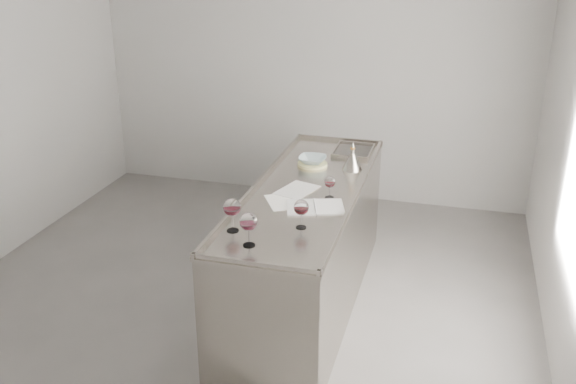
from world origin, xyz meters
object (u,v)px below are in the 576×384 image
(wine_glass_small, at_px, (330,183))
(wine_glass_left, at_px, (232,208))
(wine_funnel, at_px, (352,161))
(wine_glass_middle, at_px, (248,222))
(notebook, at_px, (315,207))
(wine_glass_right, at_px, (301,208))
(ceramic_bowl, at_px, (312,160))
(counter, at_px, (306,247))

(wine_glass_small, bearing_deg, wine_glass_left, -124.28)
(wine_glass_left, xyz_separation_m, wine_funnel, (0.52, 1.28, -0.08))
(wine_glass_middle, relative_size, wine_glass_small, 1.32)
(notebook, height_order, wine_funnel, wine_funnel)
(wine_funnel, bearing_deg, wine_glass_middle, -103.75)
(wine_glass_left, relative_size, wine_funnel, 0.94)
(wine_glass_middle, relative_size, wine_funnel, 0.91)
(wine_glass_left, relative_size, wine_glass_small, 1.36)
(wine_glass_left, xyz_separation_m, wine_glass_right, (0.40, 0.16, -0.02))
(ceramic_bowl, xyz_separation_m, wine_funnel, (0.32, -0.02, 0.02))
(wine_glass_small, bearing_deg, counter, 149.48)
(wine_glass_small, bearing_deg, wine_glass_middle, -109.74)
(counter, xyz_separation_m, ceramic_bowl, (-0.08, 0.50, 0.51))
(wine_glass_middle, bearing_deg, wine_funnel, 76.25)
(wine_funnel, bearing_deg, wine_glass_right, -96.00)
(ceramic_bowl, bearing_deg, counter, -80.98)
(wine_glass_right, bearing_deg, wine_glass_small, 82.62)
(wine_glass_left, distance_m, wine_glass_small, 0.83)
(counter, distance_m, wine_glass_left, 1.05)
(wine_glass_right, xyz_separation_m, wine_glass_small, (0.07, 0.53, -0.02))
(wine_glass_right, height_order, notebook, wine_glass_right)
(counter, bearing_deg, wine_glass_left, -109.09)
(wine_glass_middle, xyz_separation_m, wine_funnel, (0.35, 1.45, -0.08))
(counter, relative_size, wine_glass_left, 11.19)
(ceramic_bowl, height_order, wine_funnel, wine_funnel)
(counter, bearing_deg, wine_glass_small, -30.52)
(wine_glass_middle, xyz_separation_m, wine_glass_right, (0.24, 0.32, -0.02))
(notebook, bearing_deg, wine_glass_small, 57.55)
(counter, relative_size, wine_glass_right, 12.83)
(wine_glass_small, relative_size, notebook, 0.36)
(wine_glass_left, bearing_deg, ceramic_bowl, 81.47)
(ceramic_bowl, bearing_deg, wine_funnel, -2.77)
(wine_glass_middle, xyz_separation_m, wine_glass_small, (0.30, 0.85, -0.04))
(wine_glass_middle, height_order, wine_funnel, wine_funnel)
(notebook, xyz_separation_m, wine_funnel, (0.10, 0.80, 0.06))
(counter, height_order, wine_glass_small, wine_glass_small)
(wine_glass_right, distance_m, notebook, 0.35)
(wine_glass_middle, relative_size, ceramic_bowl, 0.97)
(wine_glass_small, xyz_separation_m, wine_funnel, (0.05, 0.60, -0.04))
(notebook, xyz_separation_m, ceramic_bowl, (-0.22, 0.82, 0.04))
(ceramic_bowl, bearing_deg, wine_glass_small, -66.33)
(wine_glass_left, height_order, ceramic_bowl, wine_glass_left)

